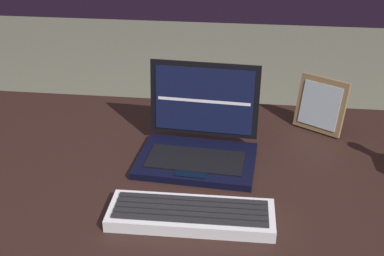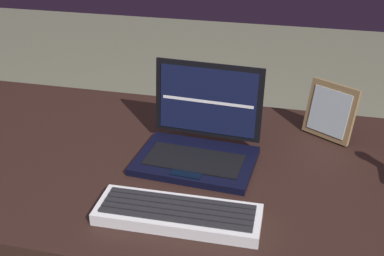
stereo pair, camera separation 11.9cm
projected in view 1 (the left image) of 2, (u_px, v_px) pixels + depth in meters
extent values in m
cube|color=black|center=(163.00, 167.00, 1.23)|extent=(1.55, 0.76, 0.03)
cube|color=black|center=(197.00, 160.00, 1.22)|extent=(0.30, 0.22, 0.02)
cube|color=black|center=(195.00, 159.00, 1.20)|extent=(0.24, 0.13, 0.00)
cube|color=black|center=(191.00, 173.00, 1.14)|extent=(0.08, 0.04, 0.00)
cube|color=black|center=(204.00, 99.00, 1.26)|extent=(0.29, 0.05, 0.19)
cube|color=black|center=(204.00, 100.00, 1.25)|extent=(0.26, 0.04, 0.17)
cube|color=silver|center=(204.00, 101.00, 1.25)|extent=(0.24, 0.02, 0.01)
cube|color=silver|center=(191.00, 215.00, 1.01)|extent=(0.35, 0.12, 0.03)
cube|color=black|center=(189.00, 220.00, 0.97)|extent=(0.32, 0.02, 0.00)
cube|color=black|center=(190.00, 215.00, 0.99)|extent=(0.32, 0.02, 0.00)
cube|color=black|center=(191.00, 209.00, 1.00)|extent=(0.32, 0.02, 0.00)
cube|color=black|center=(192.00, 204.00, 1.02)|extent=(0.32, 0.02, 0.00)
cube|color=black|center=(193.00, 199.00, 1.04)|extent=(0.32, 0.02, 0.00)
cube|color=olive|center=(321.00, 105.00, 1.34)|extent=(0.14, 0.11, 0.15)
cube|color=#B1C3C9|center=(320.00, 106.00, 1.34)|extent=(0.11, 0.08, 0.12)
cube|color=olive|center=(322.00, 122.00, 1.39)|extent=(0.02, 0.02, 0.03)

